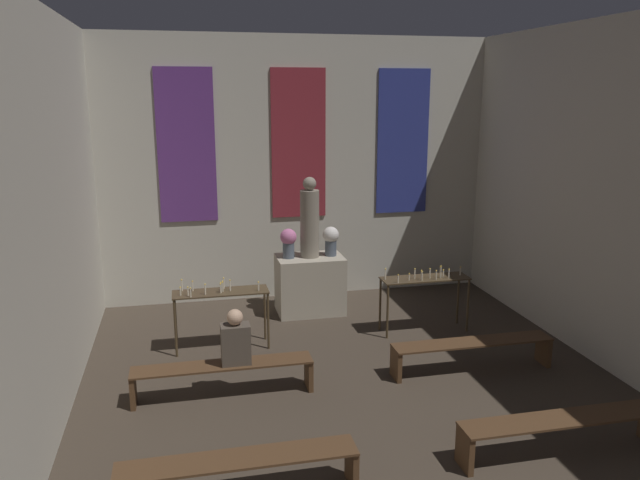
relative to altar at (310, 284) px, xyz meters
The scene contains 13 objects.
wall_back 2.15m from the altar, 90.00° to the left, with size 7.24×0.16×4.70m.
wall_left 5.46m from the altar, 133.96° to the right, with size 0.12×9.58×4.70m.
altar is the anchor object (origin of this frame).
statue 1.13m from the altar, ahead, with size 0.32×0.32×1.37m.
flower_vase_left 0.87m from the altar, behind, with size 0.28×0.28×0.50m.
flower_vase_right 0.87m from the altar, ahead, with size 0.28×0.28×0.50m.
candle_rack_left 2.05m from the altar, 141.98° to the right, with size 1.39×0.43×1.06m.
candle_rack_right 2.04m from the altar, 38.19° to the right, with size 1.39×0.43×1.08m.
pew_second_left 5.16m from the altar, 109.01° to the right, with size 2.24×0.36×0.43m.
pew_second_right 5.16m from the altar, 70.99° to the right, with size 2.24×0.36×0.43m.
pew_back_left 3.26m from the altar, 121.06° to the right, with size 2.24×0.36×0.43m.
pew_back_right 3.26m from the altar, 58.94° to the right, with size 2.24×0.36×0.43m.
person_seated 3.18m from the altar, 118.47° to the right, with size 0.36×0.24×0.70m.
Camera 1 is at (-2.06, -1.69, 3.73)m, focal length 35.00 mm.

